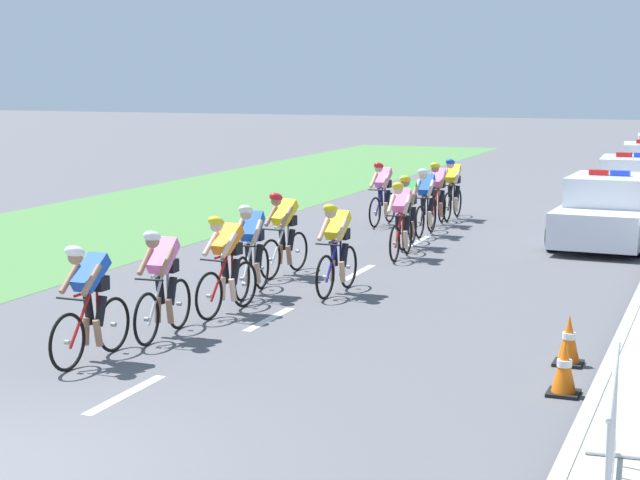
{
  "coord_description": "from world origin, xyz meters",
  "views": [
    {
      "loc": [
        6.27,
        -7.42,
        3.6
      ],
      "look_at": [
        0.49,
        7.4,
        1.1
      ],
      "focal_mm": 59.66,
      "sensor_mm": 36.0,
      "label": 1
    }
  ],
  "objects_px": {
    "cyclist_second": "(162,281)",
    "cyclist_ninth": "(426,201)",
    "police_car_nearest": "(608,213)",
    "traffic_cone_near": "(569,340)",
    "cyclist_lead": "(89,301)",
    "cyclist_sixth": "(284,232)",
    "police_car_second": "(632,188)",
    "cyclist_eighth": "(408,210)",
    "cyclist_twelfth": "(453,188)",
    "traffic_cone_mid": "(564,368)",
    "cyclist_fourth": "(251,248)",
    "cyclist_seventh": "(401,218)",
    "cyclist_fifth": "(337,247)",
    "cyclist_tenth": "(382,192)",
    "cyclist_eleventh": "(437,192)",
    "crowd_barrier_front": "(611,440)",
    "cyclist_third": "(226,263)"
  },
  "relations": [
    {
      "from": "cyclist_eighth",
      "to": "cyclist_seventh",
      "type": "bearing_deg",
      "value": -78.67
    },
    {
      "from": "cyclist_lead",
      "to": "cyclist_tenth",
      "type": "distance_m",
      "value": 13.02
    },
    {
      "from": "cyclist_seventh",
      "to": "cyclist_ninth",
      "type": "distance_m",
      "value": 3.07
    },
    {
      "from": "cyclist_seventh",
      "to": "traffic_cone_mid",
      "type": "relative_size",
      "value": 2.69
    },
    {
      "from": "cyclist_tenth",
      "to": "crowd_barrier_front",
      "type": "relative_size",
      "value": 0.74
    },
    {
      "from": "cyclist_eleventh",
      "to": "cyclist_twelfth",
      "type": "relative_size",
      "value": 1.0
    },
    {
      "from": "cyclist_eighth",
      "to": "traffic_cone_near",
      "type": "bearing_deg",
      "value": -60.85
    },
    {
      "from": "cyclist_fourth",
      "to": "cyclist_tenth",
      "type": "xyz_separation_m",
      "value": [
        -0.54,
        8.59,
        0.0
      ]
    },
    {
      "from": "police_car_nearest",
      "to": "traffic_cone_near",
      "type": "height_order",
      "value": "police_car_nearest"
    },
    {
      "from": "cyclist_eleventh",
      "to": "police_car_nearest",
      "type": "xyz_separation_m",
      "value": [
        4.15,
        -1.51,
        -0.11
      ]
    },
    {
      "from": "cyclist_eleventh",
      "to": "cyclist_third",
      "type": "bearing_deg",
      "value": -92.59
    },
    {
      "from": "traffic_cone_near",
      "to": "crowd_barrier_front",
      "type": "bearing_deg",
      "value": -77.75
    },
    {
      "from": "cyclist_seventh",
      "to": "cyclist_eighth",
      "type": "distance_m",
      "value": 1.4
    },
    {
      "from": "cyclist_seventh",
      "to": "cyclist_sixth",
      "type": "bearing_deg",
      "value": -119.56
    },
    {
      "from": "traffic_cone_mid",
      "to": "cyclist_seventh",
      "type": "bearing_deg",
      "value": 118.6
    },
    {
      "from": "cyclist_lead",
      "to": "traffic_cone_mid",
      "type": "distance_m",
      "value": 5.84
    },
    {
      "from": "cyclist_fourth",
      "to": "cyclist_seventh",
      "type": "relative_size",
      "value": 1.0
    },
    {
      "from": "cyclist_lead",
      "to": "crowd_barrier_front",
      "type": "height_order",
      "value": "cyclist_lead"
    },
    {
      "from": "cyclist_sixth",
      "to": "cyclist_fifth",
      "type": "bearing_deg",
      "value": -39.05
    },
    {
      "from": "cyclist_tenth",
      "to": "traffic_cone_near",
      "type": "distance_m",
      "value": 12.53
    },
    {
      "from": "cyclist_lead",
      "to": "crowd_barrier_front",
      "type": "bearing_deg",
      "value": -20.59
    },
    {
      "from": "cyclist_sixth",
      "to": "cyclist_eleventh",
      "type": "relative_size",
      "value": 1.0
    },
    {
      "from": "cyclist_second",
      "to": "cyclist_lead",
      "type": "bearing_deg",
      "value": -99.25
    },
    {
      "from": "cyclist_second",
      "to": "cyclist_tenth",
      "type": "height_order",
      "value": "same"
    },
    {
      "from": "cyclist_fifth",
      "to": "police_car_nearest",
      "type": "height_order",
      "value": "police_car_nearest"
    },
    {
      "from": "cyclist_third",
      "to": "cyclist_eleventh",
      "type": "relative_size",
      "value": 1.0
    },
    {
      "from": "cyclist_eighth",
      "to": "cyclist_twelfth",
      "type": "xyz_separation_m",
      "value": [
        -0.18,
        4.52,
        0.0
      ]
    },
    {
      "from": "cyclist_lead",
      "to": "cyclist_eighth",
      "type": "xyz_separation_m",
      "value": [
        1.14,
        10.11,
        0.0
      ]
    },
    {
      "from": "cyclist_lead",
      "to": "cyclist_sixth",
      "type": "height_order",
      "value": "same"
    },
    {
      "from": "cyclist_sixth",
      "to": "cyclist_tenth",
      "type": "relative_size",
      "value": 1.0
    },
    {
      "from": "cyclist_second",
      "to": "cyclist_ninth",
      "type": "relative_size",
      "value": 1.0
    },
    {
      "from": "police_car_second",
      "to": "cyclist_ninth",
      "type": "bearing_deg",
      "value": -125.75
    },
    {
      "from": "cyclist_twelfth",
      "to": "cyclist_fourth",
      "type": "bearing_deg",
      "value": -94.32
    },
    {
      "from": "cyclist_ninth",
      "to": "cyclist_twelfth",
      "type": "bearing_deg",
      "value": 92.13
    },
    {
      "from": "cyclist_lead",
      "to": "cyclist_fifth",
      "type": "xyz_separation_m",
      "value": [
        1.43,
        5.04,
        0.0
      ]
    },
    {
      "from": "cyclist_second",
      "to": "traffic_cone_mid",
      "type": "height_order",
      "value": "cyclist_second"
    },
    {
      "from": "cyclist_seventh",
      "to": "cyclist_eighth",
      "type": "xyz_separation_m",
      "value": [
        -0.27,
        1.37,
        0.0
      ]
    },
    {
      "from": "cyclist_twelfth",
      "to": "police_car_nearest",
      "type": "relative_size",
      "value": 0.39
    },
    {
      "from": "cyclist_seventh",
      "to": "cyclist_tenth",
      "type": "distance_m",
      "value": 4.63
    },
    {
      "from": "police_car_second",
      "to": "cyclist_eleventh",
      "type": "bearing_deg",
      "value": -137.27
    },
    {
      "from": "cyclist_sixth",
      "to": "cyclist_second",
      "type": "bearing_deg",
      "value": -87.01
    },
    {
      "from": "cyclist_lead",
      "to": "police_car_second",
      "type": "height_order",
      "value": "police_car_second"
    },
    {
      "from": "cyclist_fourth",
      "to": "crowd_barrier_front",
      "type": "relative_size",
      "value": 0.74
    },
    {
      "from": "cyclist_second",
      "to": "cyclist_ninth",
      "type": "distance_m",
      "value": 10.4
    },
    {
      "from": "cyclist_sixth",
      "to": "cyclist_eleventh",
      "type": "height_order",
      "value": "same"
    },
    {
      "from": "cyclist_fifth",
      "to": "traffic_cone_near",
      "type": "xyz_separation_m",
      "value": [
        4.21,
        -3.01,
        -0.48
      ]
    },
    {
      "from": "cyclist_second",
      "to": "cyclist_eleventh",
      "type": "bearing_deg",
      "value": 86.95
    },
    {
      "from": "cyclist_twelfth",
      "to": "traffic_cone_mid",
      "type": "xyz_separation_m",
      "value": [
        4.83,
        -13.9,
        -0.48
      ]
    },
    {
      "from": "cyclist_eighth",
      "to": "traffic_cone_mid",
      "type": "relative_size",
      "value": 2.69
    },
    {
      "from": "police_car_nearest",
      "to": "traffic_cone_mid",
      "type": "height_order",
      "value": "police_car_nearest"
    }
  ]
}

